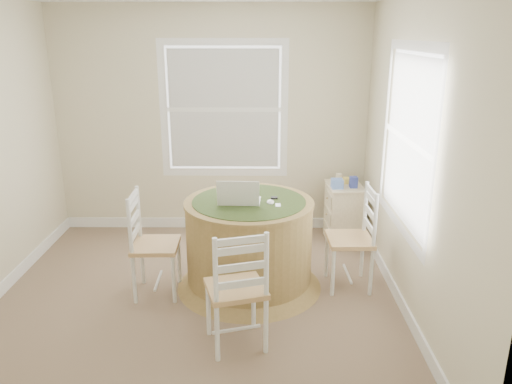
{
  "coord_description": "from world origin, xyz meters",
  "views": [
    {
      "loc": [
        0.57,
        -3.92,
        2.29
      ],
      "look_at": [
        0.53,
        0.45,
        0.89
      ],
      "focal_mm": 35.0,
      "sensor_mm": 36.0,
      "label": 1
    }
  ],
  "objects_px": {
    "chair_near": "(236,288)",
    "chair_right": "(350,239)",
    "chair_left": "(156,245)",
    "corner_chest": "(343,213)",
    "round_table": "(249,240)",
    "laptop": "(239,199)"
  },
  "relations": [
    {
      "from": "chair_near",
      "to": "chair_right",
      "type": "height_order",
      "value": "same"
    },
    {
      "from": "chair_left",
      "to": "chair_right",
      "type": "relative_size",
      "value": 1.0
    },
    {
      "from": "chair_right",
      "to": "corner_chest",
      "type": "bearing_deg",
      "value": 172.13
    },
    {
      "from": "chair_left",
      "to": "chair_right",
      "type": "xyz_separation_m",
      "value": [
        1.76,
        0.15,
        0.0
      ]
    },
    {
      "from": "chair_right",
      "to": "corner_chest",
      "type": "height_order",
      "value": "chair_right"
    },
    {
      "from": "round_table",
      "to": "laptop",
      "type": "relative_size",
      "value": 3.56
    },
    {
      "from": "chair_near",
      "to": "chair_right",
      "type": "xyz_separation_m",
      "value": [
        1.0,
        0.93,
        0.0
      ]
    },
    {
      "from": "laptop",
      "to": "corner_chest",
      "type": "distance_m",
      "value": 1.67
    },
    {
      "from": "round_table",
      "to": "corner_chest",
      "type": "xyz_separation_m",
      "value": [
        1.04,
        1.06,
        -0.12
      ]
    },
    {
      "from": "chair_near",
      "to": "corner_chest",
      "type": "xyz_separation_m",
      "value": [
        1.12,
        1.99,
        -0.14
      ]
    },
    {
      "from": "chair_left",
      "to": "corner_chest",
      "type": "distance_m",
      "value": 2.23
    },
    {
      "from": "chair_left",
      "to": "laptop",
      "type": "height_order",
      "value": "laptop"
    },
    {
      "from": "chair_right",
      "to": "laptop",
      "type": "xyz_separation_m",
      "value": [
        -1.01,
        -0.06,
        0.4
      ]
    },
    {
      "from": "round_table",
      "to": "chair_left",
      "type": "relative_size",
      "value": 1.42
    },
    {
      "from": "chair_near",
      "to": "corner_chest",
      "type": "relative_size",
      "value": 1.41
    },
    {
      "from": "chair_right",
      "to": "round_table",
      "type": "bearing_deg",
      "value": -91.83
    },
    {
      "from": "chair_right",
      "to": "laptop",
      "type": "relative_size",
      "value": 2.5
    },
    {
      "from": "round_table",
      "to": "chair_left",
      "type": "xyz_separation_m",
      "value": [
        -0.83,
        -0.15,
        0.02
      ]
    },
    {
      "from": "round_table",
      "to": "chair_near",
      "type": "relative_size",
      "value": 1.42
    },
    {
      "from": "round_table",
      "to": "chair_right",
      "type": "bearing_deg",
      "value": 0.08
    },
    {
      "from": "chair_right",
      "to": "laptop",
      "type": "bearing_deg",
      "value": -88.61
    },
    {
      "from": "chair_left",
      "to": "chair_right",
      "type": "height_order",
      "value": "same"
    }
  ]
}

